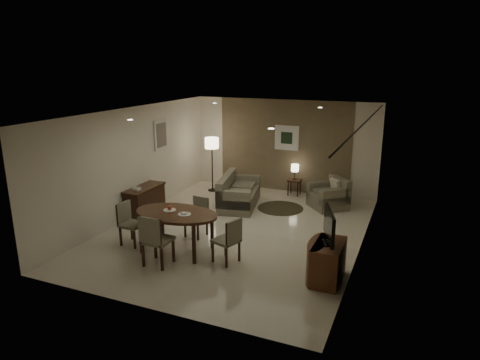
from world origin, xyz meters
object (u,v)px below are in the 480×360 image
at_px(side_table, 294,187).
at_px(sofa, 239,191).
at_px(chair_left, 132,224).
at_px(floor_lamp, 212,165).
at_px(armchair, 328,193).
at_px(chair_far, 196,218).
at_px(console_desk, 145,201).
at_px(tv_cabinet, 328,262).
at_px(dining_table, 177,232).
at_px(chair_right, 226,240).
at_px(chair_near, 158,239).

bearing_deg(side_table, sofa, -125.43).
xyz_separation_m(chair_left, floor_lamp, (-0.20, 4.17, 0.35)).
height_order(armchair, side_table, armchair).
height_order(chair_far, sofa, chair_far).
relative_size(console_desk, floor_lamp, 0.75).
relative_size(chair_far, sofa, 0.49).
height_order(tv_cabinet, armchair, armchair).
xyz_separation_m(tv_cabinet, dining_table, (-3.09, 0.04, 0.06)).
xyz_separation_m(chair_right, floor_lamp, (-2.36, 4.15, 0.35)).
relative_size(sofa, floor_lamp, 1.10).
relative_size(tv_cabinet, floor_lamp, 0.56).
bearing_deg(floor_lamp, tv_cabinet, -43.63).
xyz_separation_m(console_desk, chair_right, (2.93, -1.54, 0.08)).
bearing_deg(sofa, chair_right, -173.47).
relative_size(chair_far, side_table, 1.90).
relative_size(chair_near, chair_right, 1.13).
distance_m(chair_left, floor_lamp, 4.19).
height_order(chair_near, armchair, chair_near).
relative_size(dining_table, floor_lamp, 1.10).
distance_m(chair_far, sofa, 2.28).
bearing_deg(armchair, console_desk, -101.14).
bearing_deg(chair_right, floor_lamp, -131.77).
relative_size(dining_table, chair_near, 1.72).
relative_size(chair_left, floor_lamp, 0.56).
bearing_deg(chair_near, tv_cabinet, -168.45).
bearing_deg(side_table, tv_cabinet, -67.40).
bearing_deg(console_desk, chair_left, -63.50).
relative_size(tv_cabinet, chair_left, 1.00).
bearing_deg(side_table, armchair, -33.64).
relative_size(chair_right, side_table, 1.99).
xyz_separation_m(chair_far, sofa, (0.07, 2.28, -0.02)).
distance_m(sofa, armchair, 2.35).
bearing_deg(chair_left, console_desk, 28.79).
bearing_deg(dining_table, chair_right, -3.78).
bearing_deg(chair_right, console_desk, -99.02).
distance_m(chair_left, armchair, 5.16).
bearing_deg(chair_far, chair_near, -82.59).
bearing_deg(chair_right, chair_near, -43.65).
relative_size(side_table, floor_lamp, 0.28).
distance_m(tv_cabinet, side_table, 5.05).
distance_m(chair_far, side_table, 3.98).
bearing_deg(sofa, chair_left, 148.97).
height_order(console_desk, armchair, armchair).
height_order(chair_right, armchair, chair_right).
height_order(chair_left, armchair, chair_left).
height_order(sofa, side_table, sofa).
distance_m(chair_right, floor_lamp, 4.79).
height_order(tv_cabinet, chair_left, chair_left).
bearing_deg(chair_left, sofa, -16.65).
xyz_separation_m(chair_left, chair_right, (2.16, 0.01, -0.00)).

